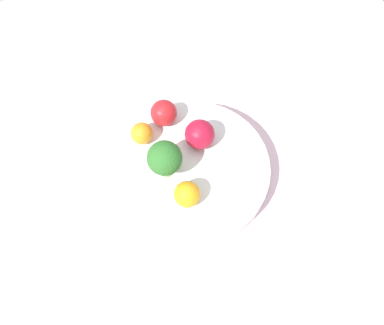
% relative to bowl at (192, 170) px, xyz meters
% --- Properties ---
extents(ground_plane, '(6.00, 6.00, 0.00)m').
position_rel_bowl_xyz_m(ground_plane, '(0.00, 0.00, -0.04)').
color(ground_plane, gray).
extents(table_surface, '(1.20, 1.20, 0.02)m').
position_rel_bowl_xyz_m(table_surface, '(0.00, 0.00, -0.03)').
color(table_surface, silver).
rests_on(table_surface, ground_plane).
extents(bowl, '(0.26, 0.26, 0.04)m').
position_rel_bowl_xyz_m(bowl, '(0.00, 0.00, 0.00)').
color(bowl, white).
rests_on(bowl, table_surface).
extents(broccoli, '(0.06, 0.06, 0.08)m').
position_rel_bowl_xyz_m(broccoli, '(0.01, 0.04, 0.06)').
color(broccoli, '#8CB76B').
rests_on(broccoli, bowl).
extents(apple_red, '(0.05, 0.05, 0.05)m').
position_rel_bowl_xyz_m(apple_red, '(0.03, -0.03, 0.05)').
color(apple_red, '#B7142D').
rests_on(apple_red, bowl).
extents(apple_green, '(0.05, 0.05, 0.05)m').
position_rel_bowl_xyz_m(apple_green, '(0.10, -0.00, 0.04)').
color(apple_green, red).
rests_on(apple_green, bowl).
extents(orange_front, '(0.04, 0.04, 0.04)m').
position_rel_bowl_xyz_m(orange_front, '(-0.05, 0.04, 0.04)').
color(orange_front, orange).
rests_on(orange_front, bowl).
extents(orange_back, '(0.04, 0.04, 0.04)m').
position_rel_bowl_xyz_m(orange_back, '(0.09, 0.05, 0.04)').
color(orange_back, orange).
rests_on(orange_back, bowl).
extents(napkin, '(0.18, 0.19, 0.01)m').
position_rel_bowl_xyz_m(napkin, '(-0.18, -0.20, -0.02)').
color(napkin, beige).
rests_on(napkin, table_surface).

